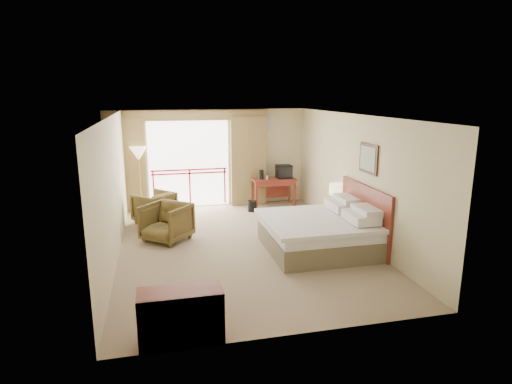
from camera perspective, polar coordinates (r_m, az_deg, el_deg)
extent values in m
plane|color=gray|center=(9.09, -1.81, -7.12)|extent=(7.00, 7.00, 0.00)
plane|color=white|center=(8.54, -1.95, 10.14)|extent=(7.00, 7.00, 0.00)
plane|color=beige|center=(12.11, -5.17, 4.55)|extent=(5.00, 0.00, 5.00)
plane|color=beige|center=(5.44, 5.48, -6.17)|extent=(5.00, 0.00, 5.00)
plane|color=beige|center=(8.59, -18.45, 0.39)|extent=(0.00, 7.00, 7.00)
plane|color=beige|center=(9.51, 13.06, 1.92)|extent=(0.00, 7.00, 7.00)
plane|color=white|center=(12.03, -8.92, 3.67)|extent=(2.40, 0.00, 2.40)
cube|color=red|center=(12.05, -8.87, 2.48)|extent=(2.09, 0.03, 0.04)
cube|color=red|center=(12.03, -8.89, 2.95)|extent=(2.09, 0.03, 0.04)
cube|color=red|center=(12.10, -13.48, 0.38)|extent=(0.04, 0.03, 1.00)
cube|color=red|center=(12.13, -8.81, 0.62)|extent=(0.04, 0.03, 1.00)
cube|color=red|center=(12.24, -4.19, 0.86)|extent=(0.04, 0.03, 1.00)
cube|color=olive|center=(11.89, -16.84, 3.39)|extent=(1.00, 0.26, 2.50)
cube|color=olive|center=(12.13, -1.07, 4.14)|extent=(1.00, 0.26, 2.50)
cube|color=olive|center=(11.79, -9.12, 10.08)|extent=(4.40, 0.22, 0.28)
cube|color=silver|center=(12.22, 0.88, 9.40)|extent=(0.50, 0.04, 0.50)
cube|color=brown|center=(8.87, 8.25, -6.40)|extent=(2.05, 2.00, 0.40)
cube|color=white|center=(8.77, 8.31, -4.55)|extent=(2.01, 1.96, 0.22)
cube|color=white|center=(8.72, 8.03, -3.77)|extent=(2.09, 2.06, 0.08)
cube|color=white|center=(8.58, 13.83, -3.25)|extent=(0.50, 0.75, 0.18)
cube|color=white|center=(9.36, 11.35, -1.76)|extent=(0.50, 0.75, 0.18)
cube|color=white|center=(8.61, 14.65, -2.42)|extent=(0.40, 0.70, 0.14)
cube|color=white|center=(9.38, 12.11, -1.00)|extent=(0.40, 0.70, 0.14)
cube|color=maroon|center=(9.14, 14.25, -3.12)|extent=(0.06, 2.10, 1.30)
cube|color=black|center=(8.89, 14.77, 4.33)|extent=(0.03, 0.72, 0.60)
cube|color=silver|center=(8.88, 14.66, 4.33)|extent=(0.01, 0.60, 0.48)
cube|color=maroon|center=(10.17, 10.55, -3.51)|extent=(0.40, 0.46, 0.54)
cylinder|color=tan|center=(10.14, 10.51, -1.77)|extent=(0.13, 0.13, 0.04)
cylinder|color=tan|center=(10.10, 10.55, -0.88)|extent=(0.03, 0.03, 0.32)
cylinder|color=#FFE5B2|center=(10.04, 10.60, 0.41)|extent=(0.31, 0.31, 0.25)
cube|color=black|center=(9.94, 10.70, -2.07)|extent=(0.19, 0.17, 0.07)
cube|color=maroon|center=(12.03, 2.35, 1.70)|extent=(1.21, 0.58, 0.05)
cube|color=maroon|center=(11.74, 0.06, -0.53)|extent=(0.06, 0.06, 0.74)
cube|color=maroon|center=(12.03, 5.18, -0.25)|extent=(0.06, 0.06, 0.74)
cube|color=maroon|center=(12.21, -0.48, 0.01)|extent=(0.06, 0.06, 0.74)
cube|color=maroon|center=(12.50, 4.46, 0.27)|extent=(0.06, 0.06, 0.74)
cube|color=maroon|center=(12.33, 2.02, 0.50)|extent=(1.10, 0.03, 0.55)
cube|color=maroon|center=(11.80, 2.68, 1.07)|extent=(1.10, 0.03, 0.12)
cube|color=black|center=(12.07, 3.73, 2.74)|extent=(0.42, 0.32, 0.38)
cube|color=black|center=(11.92, 3.96, 2.60)|extent=(0.38, 0.02, 0.30)
cylinder|color=black|center=(11.91, 0.73, 2.34)|extent=(0.13, 0.13, 0.27)
cylinder|color=white|center=(11.91, 1.49, 1.93)|extent=(0.08, 0.08, 0.10)
cylinder|color=black|center=(11.57, -0.54, -1.88)|extent=(0.28, 0.28, 0.30)
imported|color=#4C3D1D|center=(10.94, -13.33, -3.94)|extent=(1.17, 1.18, 0.77)
imported|color=#4C3D1D|center=(9.57, -11.73, -6.34)|extent=(1.25, 1.26, 0.82)
cylinder|color=black|center=(10.26, -14.21, -2.04)|extent=(0.50, 0.50, 0.04)
cylinder|color=black|center=(10.33, -14.13, -3.43)|extent=(0.06, 0.06, 0.50)
cylinder|color=black|center=(10.41, -14.06, -4.75)|extent=(0.36, 0.36, 0.03)
imported|color=white|center=(10.26, -14.22, -1.94)|extent=(0.22, 0.25, 0.02)
cylinder|color=tan|center=(11.94, -14.96, -2.52)|extent=(0.29, 0.29, 0.03)
cylinder|color=tan|center=(11.77, -15.18, 1.02)|extent=(0.03, 0.03, 1.54)
cone|color=#FFE5B2|center=(11.63, -15.42, 4.98)|extent=(0.45, 0.45, 0.36)
cube|color=maroon|center=(5.76, -9.97, -16.01)|extent=(1.07, 0.45, 0.71)
cube|color=black|center=(5.57, -9.83, -17.11)|extent=(0.98, 0.02, 0.62)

